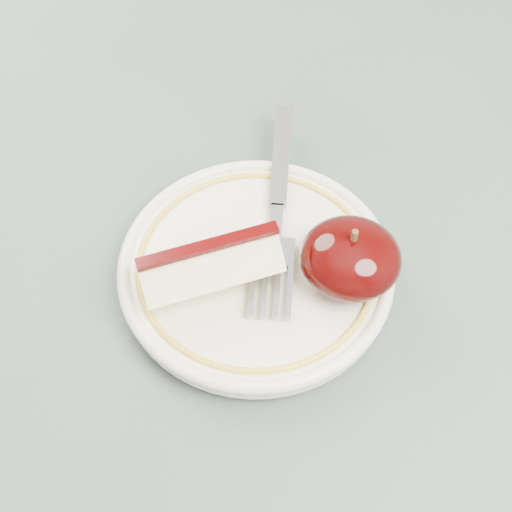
% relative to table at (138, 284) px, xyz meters
% --- Properties ---
extents(table, '(0.90, 0.90, 0.75)m').
position_rel_table_xyz_m(table, '(0.00, 0.00, 0.00)').
color(table, brown).
rests_on(table, ground).
extents(plate, '(0.18, 0.18, 0.02)m').
position_rel_table_xyz_m(plate, '(0.10, -0.03, 0.10)').
color(plate, beige).
rests_on(plate, table).
extents(apple_half, '(0.06, 0.06, 0.05)m').
position_rel_table_xyz_m(apple_half, '(0.16, -0.03, 0.13)').
color(apple_half, black).
rests_on(apple_half, plate).
extents(apple_wedge, '(0.10, 0.08, 0.04)m').
position_rel_table_xyz_m(apple_wedge, '(0.08, -0.05, 0.13)').
color(apple_wedge, beige).
rests_on(apple_wedge, plate).
extents(fork, '(0.04, 0.18, 0.00)m').
position_rel_table_xyz_m(fork, '(0.11, 0.01, 0.11)').
color(fork, gray).
rests_on(fork, plate).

